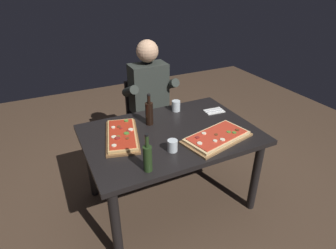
% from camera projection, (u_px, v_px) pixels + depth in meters
% --- Properties ---
extents(ground_plane, '(6.40, 6.40, 0.00)m').
position_uv_depth(ground_plane, '(170.00, 200.00, 2.66)').
color(ground_plane, '#4C3828').
extents(dining_table, '(1.40, 0.96, 0.74)m').
position_uv_depth(dining_table, '(171.00, 142.00, 2.35)').
color(dining_table, black).
rests_on(dining_table, ground_plane).
extents(pizza_rectangular_front, '(0.60, 0.41, 0.05)m').
position_uv_depth(pizza_rectangular_front, '(217.00, 137.00, 2.20)').
color(pizza_rectangular_front, olive).
rests_on(pizza_rectangular_front, dining_table).
extents(pizza_rectangular_left, '(0.38, 0.58, 0.05)m').
position_uv_depth(pizza_rectangular_left, '(122.00, 135.00, 2.23)').
color(pizza_rectangular_left, brown).
rests_on(pizza_rectangular_left, dining_table).
extents(wine_bottle_dark, '(0.06, 0.06, 0.28)m').
position_uv_depth(wine_bottle_dark, '(148.00, 157.00, 1.82)').
color(wine_bottle_dark, '#233819').
rests_on(wine_bottle_dark, dining_table).
extents(oil_bottle_amber, '(0.07, 0.07, 0.28)m').
position_uv_depth(oil_bottle_amber, '(149.00, 113.00, 2.38)').
color(oil_bottle_amber, black).
rests_on(oil_bottle_amber, dining_table).
extents(tumbler_near_camera, '(0.08, 0.08, 0.10)m').
position_uv_depth(tumbler_near_camera, '(176.00, 106.00, 2.64)').
color(tumbler_near_camera, silver).
rests_on(tumbler_near_camera, dining_table).
extents(tumbler_far_side, '(0.08, 0.08, 0.09)m').
position_uv_depth(tumbler_far_side, '(172.00, 146.00, 2.05)').
color(tumbler_far_side, silver).
rests_on(tumbler_far_side, dining_table).
extents(napkin_cutlery_set, '(0.19, 0.12, 0.01)m').
position_uv_depth(napkin_cutlery_set, '(214.00, 111.00, 2.65)').
color(napkin_cutlery_set, white).
rests_on(napkin_cutlery_set, dining_table).
extents(diner_chair, '(0.44, 0.44, 0.87)m').
position_uv_depth(diner_chair, '(147.00, 115.00, 3.15)').
color(diner_chair, black).
rests_on(diner_chair, ground_plane).
extents(seated_diner, '(0.53, 0.41, 1.33)m').
position_uv_depth(seated_diner, '(151.00, 98.00, 2.94)').
color(seated_diner, '#23232D').
rests_on(seated_diner, ground_plane).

